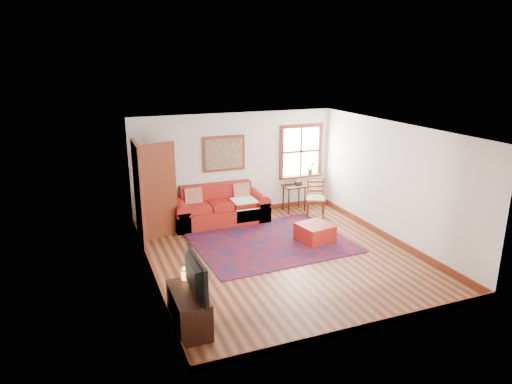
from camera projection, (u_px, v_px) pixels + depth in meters
name	position (u px, v px, depth m)	size (l,w,h in m)	color
ground	(282.00, 256.00, 8.93)	(5.50, 5.50, 0.00)	#452012
room_envelope	(283.00, 174.00, 8.47)	(5.04, 5.54, 2.52)	silver
window	(302.00, 157.00, 11.59)	(1.18, 0.20, 1.38)	white
doorway	(150.00, 192.00, 9.44)	(0.89, 1.08, 2.14)	black
framed_artwork	(224.00, 154.00, 10.80)	(1.05, 0.07, 0.85)	maroon
persian_rug	(271.00, 242.00, 9.59)	(3.14, 2.51, 0.02)	#620E13
red_leather_sofa	(220.00, 210.00, 10.72)	(2.22, 0.92, 0.87)	maroon
red_ottoman	(315.00, 233.00, 9.62)	(0.65, 0.65, 0.37)	maroon
side_table	(294.00, 190.00, 11.45)	(0.55, 0.41, 0.66)	black
ladder_back_chair	(316.00, 196.00, 11.07)	(0.57, 0.56, 0.93)	tan
media_cabinet	(189.00, 310.00, 6.52)	(0.45, 1.00, 0.55)	black
television	(190.00, 276.00, 6.30)	(0.99, 0.13, 0.57)	black
candle_hurricane	(185.00, 274.00, 6.79)	(0.12, 0.12, 0.18)	silver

